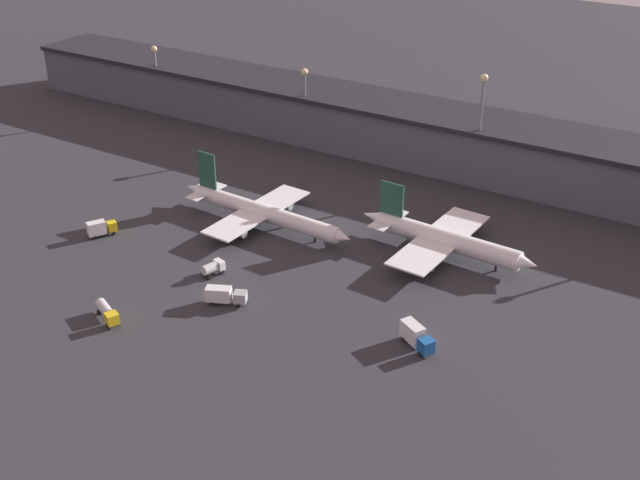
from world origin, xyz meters
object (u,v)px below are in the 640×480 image
service_vehicle_1 (107,312)px  service_vehicle_2 (416,336)px  airplane_0 (262,212)px  service_vehicle_0 (213,268)px  service_vehicle_4 (224,295)px  airplane_1 (445,240)px  service_vehicle_3 (101,228)px

service_vehicle_1 → service_vehicle_2: 55.10m
airplane_0 → service_vehicle_0: airplane_0 is taller
airplane_0 → service_vehicle_1: (-2.08, -45.14, -1.51)m
service_vehicle_1 → service_vehicle_4: service_vehicle_4 is taller
service_vehicle_4 → service_vehicle_1: bearing=-158.8°
airplane_0 → service_vehicle_2: size_ratio=6.00×
airplane_0 → service_vehicle_0: (4.15, -22.76, -1.54)m
airplane_0 → service_vehicle_0: bearing=-76.8°
airplane_1 → service_vehicle_3: bearing=-151.8°
airplane_0 → airplane_1: (39.49, 8.62, 0.39)m
service_vehicle_0 → service_vehicle_3: (-30.60, 0.22, 0.38)m
airplane_0 → service_vehicle_0: 23.18m
service_vehicle_1 → airplane_1: bearing=77.7°
service_vehicle_0 → service_vehicle_2: service_vehicle_2 is taller
service_vehicle_1 → service_vehicle_2: size_ratio=0.98×
service_vehicle_0 → service_vehicle_1: 23.23m
airplane_1 → airplane_0: bearing=-164.8°
service_vehicle_0 → service_vehicle_1: size_ratio=0.66×
airplane_0 → airplane_1: airplane_0 is taller
service_vehicle_1 → service_vehicle_3: (-24.37, 22.60, 0.34)m
service_vehicle_0 → service_vehicle_3: bearing=104.9°
service_vehicle_1 → service_vehicle_3: service_vehicle_3 is taller
airplane_0 → airplane_1: bearing=15.2°
service_vehicle_4 → airplane_0: bearing=87.9°
service_vehicle_2 → service_vehicle_4: service_vehicle_2 is taller
service_vehicle_2 → service_vehicle_3: service_vehicle_2 is taller
airplane_0 → service_vehicle_1: bearing=-89.7°
airplane_1 → service_vehicle_1: 67.98m
airplane_0 → service_vehicle_3: bearing=-136.7°
airplane_1 → service_vehicle_4: airplane_1 is taller
airplane_1 → service_vehicle_0: size_ratio=7.99×
airplane_1 → service_vehicle_4: size_ratio=5.06×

